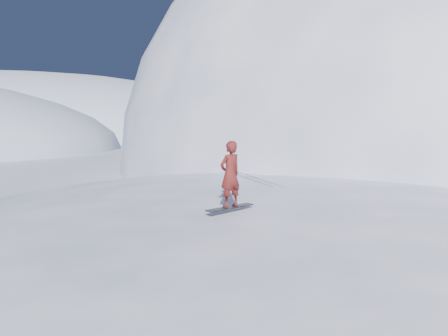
% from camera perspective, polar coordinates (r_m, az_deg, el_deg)
% --- Properties ---
extents(ground, '(400.00, 400.00, 0.00)m').
position_cam_1_polar(ground, '(14.42, 11.67, -13.77)').
color(ground, white).
rests_on(ground, ground).
extents(near_ridge, '(36.00, 28.00, 4.80)m').
position_cam_1_polar(near_ridge, '(17.41, 10.97, -10.10)').
color(near_ridge, white).
rests_on(near_ridge, ground).
extents(summit_peak, '(60.00, 56.00, 56.00)m').
position_cam_1_polar(summit_peak, '(47.38, 24.49, 0.19)').
color(summit_peak, white).
rests_on(summit_peak, ground).
extents(peak_shoulder, '(28.00, 24.00, 18.00)m').
position_cam_1_polar(peak_shoulder, '(36.20, 14.34, -1.30)').
color(peak_shoulder, white).
rests_on(peak_shoulder, ground).
extents(far_ridge_c, '(140.00, 90.00, 36.00)m').
position_cam_1_polar(far_ridge_c, '(127.39, -26.56, 3.95)').
color(far_ridge_c, white).
rests_on(far_ridge_c, ground).
extents(wind_bumps, '(16.00, 14.40, 1.00)m').
position_cam_1_polar(wind_bumps, '(16.12, 6.88, -11.42)').
color(wind_bumps, white).
rests_on(wind_bumps, ground).
extents(snowboard, '(1.62, 1.09, 0.03)m').
position_cam_1_polar(snowboard, '(12.17, 0.88, -5.65)').
color(snowboard, black).
rests_on(snowboard, near_ridge).
extents(snowboarder, '(0.87, 0.77, 2.01)m').
position_cam_1_polar(snowboarder, '(11.99, 0.88, -0.90)').
color(snowboarder, maroon).
rests_on(snowboarder, snowboard).
extents(board_tracks, '(1.43, 5.93, 0.04)m').
position_cam_1_polar(board_tracks, '(18.63, 3.62, -1.23)').
color(board_tracks, silver).
rests_on(board_tracks, ground).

